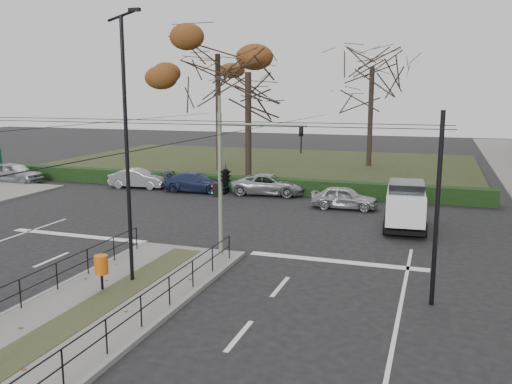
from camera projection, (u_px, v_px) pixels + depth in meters
ground at (128, 291)px, 18.02m from camera, size 140.00×140.00×0.00m
median_island at (81, 318)px, 15.68m from camera, size 4.40×15.00×0.14m
park at (259, 164)px, 49.72m from camera, size 38.00×26.00×0.10m
hedge at (198, 181)px, 37.15m from camera, size 38.00×1.00×1.00m
median_railing at (77, 289)px, 15.43m from camera, size 4.14×13.24×0.92m
catenary at (149, 182)px, 18.91m from camera, size 20.00×34.00×6.00m
traffic_light at (228, 174)px, 21.02m from camera, size 3.81×2.16×5.60m
litter_bin at (101, 265)px, 17.62m from camera, size 0.45×0.45×1.15m
streetlamp_median_far at (127, 148)px, 17.83m from camera, size 0.75×0.15×8.96m
parked_car_first at (15, 173)px, 39.50m from camera, size 4.43×1.97×1.48m
parked_car_second at (138, 179)px, 37.39m from camera, size 4.07×1.80×1.30m
parked_car_third at (196, 182)px, 35.87m from camera, size 4.47×1.96×1.28m
parked_car_fourth at (269, 185)px, 34.89m from camera, size 4.92×2.63×1.31m
white_van at (406, 204)px, 26.02m from camera, size 2.18×4.35×2.30m
rust_tree at (218, 54)px, 44.09m from camera, size 10.41×10.41×12.50m
bare_tree_center at (372, 74)px, 46.80m from camera, size 7.81×7.81×11.44m
bare_tree_near at (248, 81)px, 36.75m from camera, size 6.30×6.30×10.32m
parked_car_fifth at (344, 198)px, 30.67m from camera, size 3.77×1.57×1.28m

